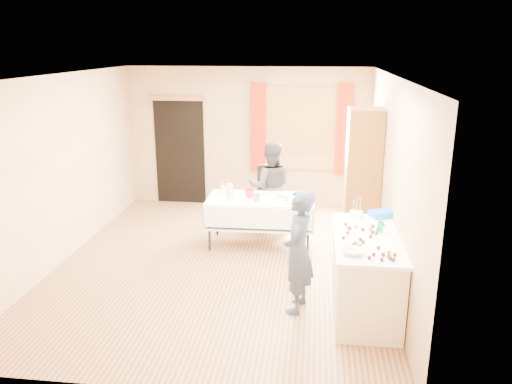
# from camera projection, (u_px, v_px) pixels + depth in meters

# --- Properties ---
(floor) EXTENTS (4.50, 5.50, 0.02)m
(floor) POSITION_uv_depth(u_px,v_px,m) (221.00, 263.00, 7.10)
(floor) COLOR #9E7047
(floor) RESTS_ON ground
(ceiling) EXTENTS (4.50, 5.50, 0.02)m
(ceiling) POSITION_uv_depth(u_px,v_px,m) (217.00, 75.00, 6.35)
(ceiling) COLOR white
(ceiling) RESTS_ON floor
(wall_back) EXTENTS (4.50, 0.02, 2.60)m
(wall_back) POSITION_uv_depth(u_px,v_px,m) (247.00, 138.00, 9.35)
(wall_back) COLOR tan
(wall_back) RESTS_ON floor
(wall_front) EXTENTS (4.50, 0.02, 2.60)m
(wall_front) POSITION_uv_depth(u_px,v_px,m) (156.00, 257.00, 4.10)
(wall_front) COLOR tan
(wall_front) RESTS_ON floor
(wall_left) EXTENTS (0.02, 5.50, 2.60)m
(wall_left) POSITION_uv_depth(u_px,v_px,m) (61.00, 169.00, 6.98)
(wall_left) COLOR tan
(wall_left) RESTS_ON floor
(wall_right) EXTENTS (0.02, 5.50, 2.60)m
(wall_right) POSITION_uv_depth(u_px,v_px,m) (391.00, 179.00, 6.47)
(wall_right) COLOR tan
(wall_right) RESTS_ON floor
(window_frame) EXTENTS (1.32, 0.06, 1.52)m
(window_frame) POSITION_uv_depth(u_px,v_px,m) (301.00, 128.00, 9.14)
(window_frame) COLOR olive
(window_frame) RESTS_ON wall_back
(window_pane) EXTENTS (1.20, 0.02, 1.40)m
(window_pane) POSITION_uv_depth(u_px,v_px,m) (301.00, 129.00, 9.13)
(window_pane) COLOR white
(window_pane) RESTS_ON wall_back
(curtain_left) EXTENTS (0.28, 0.06, 1.65)m
(curtain_left) POSITION_uv_depth(u_px,v_px,m) (258.00, 128.00, 9.18)
(curtain_left) COLOR #A5250A
(curtain_left) RESTS_ON wall_back
(curtain_right) EXTENTS (0.28, 0.06, 1.65)m
(curtain_right) POSITION_uv_depth(u_px,v_px,m) (344.00, 130.00, 9.01)
(curtain_right) COLOR #A5250A
(curtain_right) RESTS_ON wall_back
(doorway) EXTENTS (0.95, 0.04, 2.00)m
(doorway) POSITION_uv_depth(u_px,v_px,m) (180.00, 152.00, 9.56)
(doorway) COLOR black
(doorway) RESTS_ON floor
(door_lintel) EXTENTS (1.05, 0.06, 0.08)m
(door_lintel) POSITION_uv_depth(u_px,v_px,m) (177.00, 98.00, 9.24)
(door_lintel) COLOR olive
(door_lintel) RESTS_ON wall_back
(cabinet) EXTENTS (0.50, 0.60, 2.10)m
(cabinet) POSITION_uv_depth(u_px,v_px,m) (362.00, 179.00, 7.48)
(cabinet) COLOR brown
(cabinet) RESTS_ON floor
(counter) EXTENTS (0.75, 1.58, 0.91)m
(counter) POSITION_uv_depth(u_px,v_px,m) (365.00, 274.00, 5.73)
(counter) COLOR beige
(counter) RESTS_ON floor
(party_table) EXTENTS (1.64, 0.87, 0.75)m
(party_table) POSITION_uv_depth(u_px,v_px,m) (260.00, 217.00, 7.63)
(party_table) COLOR black
(party_table) RESTS_ON floor
(chair) EXTENTS (0.47, 0.47, 1.00)m
(chair) POSITION_uv_depth(u_px,v_px,m) (270.00, 206.00, 8.60)
(chair) COLOR black
(chair) RESTS_ON floor
(girl) EXTENTS (0.65, 0.53, 1.46)m
(girl) POSITION_uv_depth(u_px,v_px,m) (298.00, 251.00, 5.65)
(girl) COLOR #25314B
(girl) RESTS_ON floor
(woman) EXTENTS (0.82, 0.69, 1.48)m
(woman) POSITION_uv_depth(u_px,v_px,m) (271.00, 187.00, 8.18)
(woman) COLOR black
(woman) RESTS_ON floor
(soda_can) EXTENTS (0.07, 0.07, 0.12)m
(soda_can) POSITION_uv_depth(u_px,v_px,m) (380.00, 227.00, 5.72)
(soda_can) COLOR #019C4B
(soda_can) RESTS_ON counter
(mixing_bowl) EXTENTS (0.28, 0.28, 0.06)m
(mixing_bowl) POSITION_uv_depth(u_px,v_px,m) (352.00, 251.00, 5.12)
(mixing_bowl) COLOR white
(mixing_bowl) RESTS_ON counter
(foam_block) EXTENTS (0.17, 0.13, 0.08)m
(foam_block) POSITION_uv_depth(u_px,v_px,m) (356.00, 214.00, 6.20)
(foam_block) COLOR white
(foam_block) RESTS_ON counter
(blue_basket) EXTENTS (0.35, 0.30, 0.08)m
(blue_basket) POSITION_uv_depth(u_px,v_px,m) (382.00, 214.00, 6.22)
(blue_basket) COLOR blue
(blue_basket) RESTS_ON counter
(pitcher) EXTENTS (0.13, 0.13, 0.22)m
(pitcher) POSITION_uv_depth(u_px,v_px,m) (229.00, 192.00, 7.45)
(pitcher) COLOR silver
(pitcher) RESTS_ON party_table
(cup_red) EXTENTS (0.22, 0.22, 0.12)m
(cup_red) POSITION_uv_depth(u_px,v_px,m) (249.00, 193.00, 7.58)
(cup_red) COLOR #E31740
(cup_red) RESTS_ON party_table
(cup_rainbow) EXTENTS (0.18, 0.18, 0.11)m
(cup_rainbow) POSITION_uv_depth(u_px,v_px,m) (256.00, 198.00, 7.37)
(cup_rainbow) COLOR red
(cup_rainbow) RESTS_ON party_table
(small_bowl) EXTENTS (0.30, 0.30, 0.06)m
(small_bowl) POSITION_uv_depth(u_px,v_px,m) (282.00, 195.00, 7.61)
(small_bowl) COLOR white
(small_bowl) RESTS_ON party_table
(pastry_tray) EXTENTS (0.33, 0.28, 0.02)m
(pastry_tray) POSITION_uv_depth(u_px,v_px,m) (292.00, 201.00, 7.35)
(pastry_tray) COLOR white
(pastry_tray) RESTS_ON party_table
(bottle) EXTENTS (0.12, 0.12, 0.16)m
(bottle) POSITION_uv_depth(u_px,v_px,m) (223.00, 188.00, 7.77)
(bottle) COLOR white
(bottle) RESTS_ON party_table
(cake_balls) EXTENTS (0.54, 1.07, 0.04)m
(cake_balls) POSITION_uv_depth(u_px,v_px,m) (368.00, 240.00, 5.43)
(cake_balls) COLOR #3F2314
(cake_balls) RESTS_ON counter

